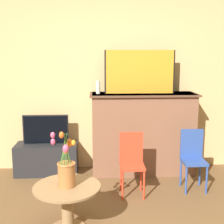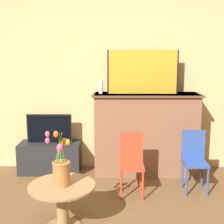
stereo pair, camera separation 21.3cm
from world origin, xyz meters
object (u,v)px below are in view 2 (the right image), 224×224
chair_blue (194,157)px  tv_monitor (49,129)px  chair_red (132,160)px  painting (143,72)px  vase_tulips (61,168)px

chair_blue → tv_monitor: bearing=162.4°
tv_monitor → chair_red: (1.10, -0.70, -0.20)m
tv_monitor → chair_red: size_ratio=0.84×
chair_red → chair_blue: same height
painting → chair_blue: (0.58, -0.58, -0.98)m
tv_monitor → vase_tulips: (0.41, -1.46, -0.01)m
chair_blue → vase_tulips: vase_tulips is taller
tv_monitor → chair_red: tv_monitor is taller
painting → vase_tulips: painting is taller
painting → chair_blue: size_ratio=1.29×
chair_red → painting: bearing=75.9°
painting → vase_tulips: size_ratio=1.78×
chair_red → vase_tulips: size_ratio=1.38×
chair_blue → vase_tulips: size_ratio=1.38×
painting → tv_monitor: (-1.27, 0.01, -0.78)m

